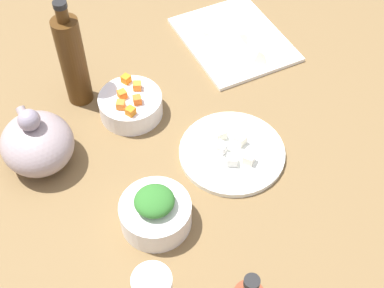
# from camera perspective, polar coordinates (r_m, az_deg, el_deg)

# --- Properties ---
(tabletop) EXTENTS (1.90, 1.90, 0.03)m
(tabletop) POSITION_cam_1_polar(r_m,az_deg,el_deg) (1.14, -0.00, -2.07)
(tabletop) COLOR brown
(tabletop) RESTS_ON ground
(cutting_board) EXTENTS (0.32, 0.26, 0.01)m
(cutting_board) POSITION_cam_1_polar(r_m,az_deg,el_deg) (1.40, 4.55, 11.25)
(cutting_board) COLOR white
(cutting_board) RESTS_ON tabletop
(plate_tofu) EXTENTS (0.23, 0.23, 0.01)m
(plate_tofu) POSITION_cam_1_polar(r_m,az_deg,el_deg) (1.13, 4.35, -0.92)
(plate_tofu) COLOR white
(plate_tofu) RESTS_ON tabletop
(bowl_greens) EXTENTS (0.14, 0.14, 0.06)m
(bowl_greens) POSITION_cam_1_polar(r_m,az_deg,el_deg) (1.02, -3.96, -7.58)
(bowl_greens) COLOR white
(bowl_greens) RESTS_ON tabletop
(bowl_carrots) EXTENTS (0.14, 0.14, 0.05)m
(bowl_carrots) POSITION_cam_1_polar(r_m,az_deg,el_deg) (1.20, -6.65, 4.20)
(bowl_carrots) COLOR white
(bowl_carrots) RESTS_ON tabletop
(teapot) EXTENTS (0.17, 0.15, 0.15)m
(teapot) POSITION_cam_1_polar(r_m,az_deg,el_deg) (1.13, -16.45, 0.15)
(teapot) COLOR #A08F90
(teapot) RESTS_ON tabletop
(bottle_0) EXTENTS (0.06, 0.06, 0.27)m
(bottle_0) POSITION_cam_1_polar(r_m,az_deg,el_deg) (1.19, -12.81, 8.86)
(bottle_0) COLOR #492C0F
(bottle_0) RESTS_ON tabletop
(carrot_cube_0) EXTENTS (0.02, 0.02, 0.02)m
(carrot_cube_0) POSITION_cam_1_polar(r_m,az_deg,el_deg) (1.21, -7.16, 7.00)
(carrot_cube_0) COLOR orange
(carrot_cube_0) RESTS_ON bowl_carrots
(carrot_cube_1) EXTENTS (0.02, 0.02, 0.02)m
(carrot_cube_1) POSITION_cam_1_polar(r_m,az_deg,el_deg) (1.16, -5.96, 4.78)
(carrot_cube_1) COLOR orange
(carrot_cube_1) RESTS_ON bowl_carrots
(carrot_cube_2) EXTENTS (0.02, 0.02, 0.02)m
(carrot_cube_2) POSITION_cam_1_polar(r_m,az_deg,el_deg) (1.19, -5.97, 6.29)
(carrot_cube_2) COLOR orange
(carrot_cube_2) RESTS_ON bowl_carrots
(carrot_cube_3) EXTENTS (0.02, 0.02, 0.02)m
(carrot_cube_3) POSITION_cam_1_polar(r_m,az_deg,el_deg) (1.18, -7.58, 5.37)
(carrot_cube_3) COLOR orange
(carrot_cube_3) RESTS_ON bowl_carrots
(carrot_cube_4) EXTENTS (0.03, 0.03, 0.02)m
(carrot_cube_4) POSITION_cam_1_polar(r_m,az_deg,el_deg) (1.16, -7.74, 4.24)
(carrot_cube_4) COLOR orange
(carrot_cube_4) RESTS_ON bowl_carrots
(carrot_cube_5) EXTENTS (0.02, 0.02, 0.02)m
(carrot_cube_5) POSITION_cam_1_polar(r_m,az_deg,el_deg) (1.14, -6.68, 3.55)
(carrot_cube_5) COLOR orange
(carrot_cube_5) RESTS_ON bowl_carrots
(chopped_greens_mound) EXTENTS (0.09, 0.09, 0.03)m
(chopped_greens_mound) POSITION_cam_1_polar(r_m,az_deg,el_deg) (0.98, -4.10, -6.17)
(chopped_greens_mound) COLOR #2F7029
(chopped_greens_mound) RESTS_ON bowl_greens
(tofu_cube_0) EXTENTS (0.03, 0.03, 0.02)m
(tofu_cube_0) POSITION_cam_1_polar(r_m,az_deg,el_deg) (1.13, 5.24, 0.46)
(tofu_cube_0) COLOR white
(tofu_cube_0) RESTS_ON plate_tofu
(tofu_cube_1) EXTENTS (0.03, 0.03, 0.02)m
(tofu_cube_1) POSITION_cam_1_polar(r_m,az_deg,el_deg) (1.12, 3.20, -0.41)
(tofu_cube_1) COLOR silver
(tofu_cube_1) RESTS_ON plate_tofu
(tofu_cube_2) EXTENTS (0.03, 0.03, 0.02)m
(tofu_cube_2) POSITION_cam_1_polar(r_m,az_deg,el_deg) (1.10, 4.34, -1.75)
(tofu_cube_2) COLOR white
(tofu_cube_2) RESTS_ON plate_tofu
(tofu_cube_3) EXTENTS (0.02, 0.02, 0.02)m
(tofu_cube_3) POSITION_cam_1_polar(r_m,az_deg,el_deg) (1.14, 3.09, 1.09)
(tofu_cube_3) COLOR white
(tofu_cube_3) RESTS_ON plate_tofu
(tofu_cube_4) EXTENTS (0.03, 0.03, 0.02)m
(tofu_cube_4) POSITION_cam_1_polar(r_m,az_deg,el_deg) (1.10, 6.20, -1.60)
(tofu_cube_4) COLOR white
(tofu_cube_4) RESTS_ON plate_tofu
(dumpling_0) EXTENTS (0.05, 0.05, 0.02)m
(dumpling_0) POSITION_cam_1_polar(r_m,az_deg,el_deg) (1.46, 4.41, 14.07)
(dumpling_0) COLOR beige
(dumpling_0) RESTS_ON cutting_board
(dumpling_1) EXTENTS (0.06, 0.06, 0.02)m
(dumpling_1) POSITION_cam_1_polar(r_m,az_deg,el_deg) (1.38, 5.02, 11.42)
(dumpling_1) COLOR beige
(dumpling_1) RESTS_ON cutting_board
(dumpling_2) EXTENTS (0.08, 0.08, 0.02)m
(dumpling_2) POSITION_cam_1_polar(r_m,az_deg,el_deg) (1.42, 2.83, 12.78)
(dumpling_2) COLOR beige
(dumpling_2) RESTS_ON cutting_board
(dumpling_3) EXTENTS (0.07, 0.08, 0.02)m
(dumpling_3) POSITION_cam_1_polar(r_m,az_deg,el_deg) (1.38, 1.27, 11.65)
(dumpling_3) COLOR beige
(dumpling_3) RESTS_ON cutting_board
(dumpling_4) EXTENTS (0.06, 0.06, 0.03)m
(dumpling_4) POSITION_cam_1_polar(r_m,az_deg,el_deg) (1.32, 7.21, 9.45)
(dumpling_4) COLOR beige
(dumpling_4) RESTS_ON cutting_board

